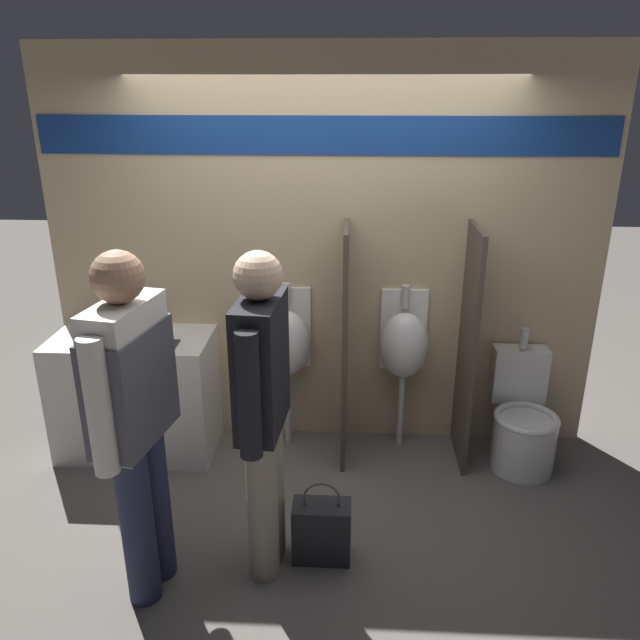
# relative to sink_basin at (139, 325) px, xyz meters

# --- Properties ---
(ground_plane) EXTENTS (16.00, 16.00, 0.00)m
(ground_plane) POSITION_rel_sink_basin_xyz_m (1.23, -0.35, -0.92)
(ground_plane) COLOR #5B5651
(display_wall) EXTENTS (3.74, 0.07, 2.70)m
(display_wall) POSITION_rel_sink_basin_xyz_m (1.23, 0.25, 0.45)
(display_wall) COLOR tan
(display_wall) RESTS_ON ground_plane
(sink_counter) EXTENTS (1.07, 0.56, 0.85)m
(sink_counter) POSITION_rel_sink_basin_xyz_m (-0.05, -0.06, -0.49)
(sink_counter) COLOR silver
(sink_counter) RESTS_ON ground_plane
(sink_basin) EXTENTS (0.40, 0.40, 0.27)m
(sink_basin) POSITION_rel_sink_basin_xyz_m (0.00, 0.00, 0.00)
(sink_basin) COLOR white
(sink_basin) RESTS_ON sink_counter
(cell_phone) EXTENTS (0.07, 0.14, 0.01)m
(cell_phone) POSITION_rel_sink_basin_xyz_m (0.27, -0.17, -0.06)
(cell_phone) COLOR #232328
(cell_phone) RESTS_ON sink_counter
(divider_near_counter) EXTENTS (0.03, 0.51, 1.62)m
(divider_near_counter) POSITION_rel_sink_basin_xyz_m (1.39, -0.03, -0.11)
(divider_near_counter) COLOR #4C4238
(divider_near_counter) RESTS_ON ground_plane
(divider_mid) EXTENTS (0.03, 0.51, 1.62)m
(divider_mid) POSITION_rel_sink_basin_xyz_m (2.20, -0.03, -0.11)
(divider_mid) COLOR #4C4238
(divider_mid) RESTS_ON ground_plane
(urinal_near_counter) EXTENTS (0.34, 0.25, 1.18)m
(urinal_near_counter) POSITION_rel_sink_basin_xyz_m (0.99, 0.10, -0.15)
(urinal_near_counter) COLOR silver
(urinal_near_counter) RESTS_ON ground_plane
(urinal_far) EXTENTS (0.34, 0.25, 1.18)m
(urinal_far) POSITION_rel_sink_basin_xyz_m (1.79, 0.10, -0.15)
(urinal_far) COLOR silver
(urinal_far) RESTS_ON ground_plane
(toilet) EXTENTS (0.43, 0.59, 0.90)m
(toilet) POSITION_rel_sink_basin_xyz_m (2.60, -0.09, -0.62)
(toilet) COLOR white
(toilet) RESTS_ON ground_plane
(person_in_vest) EXTENTS (0.31, 0.62, 1.79)m
(person_in_vest) POSITION_rel_sink_basin_xyz_m (0.43, -1.34, 0.12)
(person_in_vest) COLOR #282D4C
(person_in_vest) RESTS_ON ground_plane
(person_with_lanyard) EXTENTS (0.23, 0.61, 1.75)m
(person_with_lanyard) POSITION_rel_sink_basin_xyz_m (1.00, -1.15, 0.05)
(person_with_lanyard) COLOR gray
(person_with_lanyard) RESTS_ON ground_plane
(shopping_bag) EXTENTS (0.31, 0.17, 0.48)m
(shopping_bag) POSITION_rel_sink_basin_xyz_m (1.29, -1.09, -0.74)
(shopping_bag) COLOR #232328
(shopping_bag) RESTS_ON ground_plane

